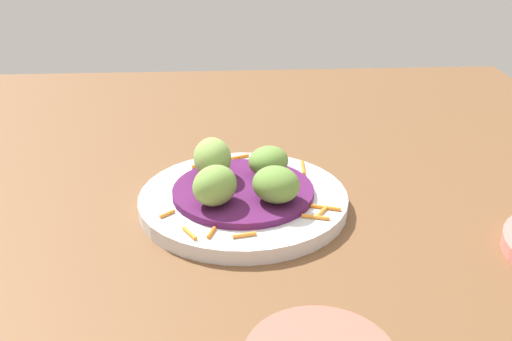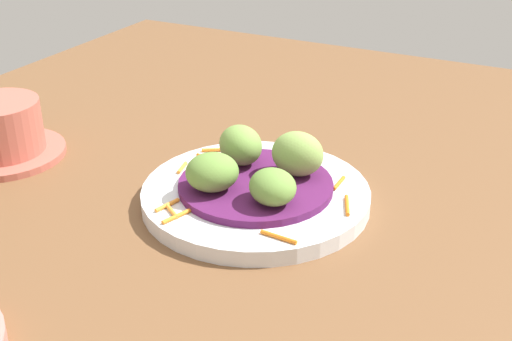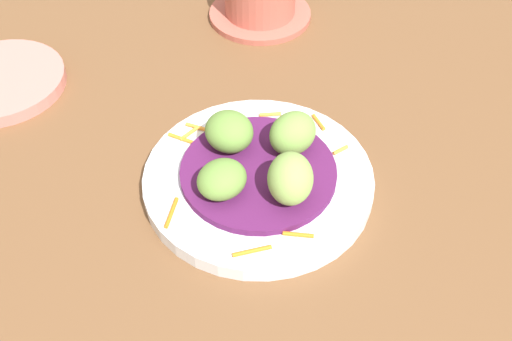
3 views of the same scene
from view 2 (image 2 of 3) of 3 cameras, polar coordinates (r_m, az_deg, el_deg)
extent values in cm
cube|color=brown|center=(70.38, 1.48, -2.84)|extent=(110.00, 110.00, 2.00)
cylinder|color=silver|center=(68.13, -0.02, -2.14)|extent=(23.25, 23.25, 1.65)
cylinder|color=#51194C|center=(67.55, -0.02, -1.24)|extent=(15.71, 15.71, 0.78)
cylinder|color=orange|center=(64.89, 7.79, -2.96)|extent=(1.73, 3.49, 0.40)
cylinder|color=orange|center=(62.94, -6.82, -3.91)|extent=(1.42, 3.19, 0.40)
cylinder|color=orange|center=(73.99, -4.56, 1.14)|extent=(1.88, 0.99, 0.40)
cylinder|color=orange|center=(63.84, -7.22, -3.46)|extent=(2.41, 1.86, 0.40)
cylinder|color=orange|center=(75.64, -3.72, 1.77)|extent=(2.36, 1.62, 0.40)
cylinder|color=orange|center=(64.90, -7.60, -2.94)|extent=(1.15, 2.89, 0.40)
cylinder|color=orange|center=(68.84, 7.09, -1.07)|extent=(0.40, 2.85, 0.40)
cylinder|color=orange|center=(75.82, -0.13, 1.89)|extent=(1.52, 1.66, 0.40)
cylinder|color=orange|center=(71.88, -6.33, 0.25)|extent=(0.90, 2.41, 0.40)
cylinder|color=orange|center=(59.49, 1.95, -5.70)|extent=(3.61, 0.66, 0.40)
ellipsoid|color=#759E47|center=(70.27, -1.33, 2.19)|extent=(6.74, 6.49, 4.18)
ellipsoid|color=olive|center=(65.22, -3.76, -0.13)|extent=(7.10, 7.03, 3.76)
ellipsoid|color=olive|center=(62.85, 1.43, -1.40)|extent=(6.62, 6.56, 3.33)
ellipsoid|color=#84A851|center=(67.88, 3.57, 1.43)|extent=(5.69, 4.70, 4.66)
cylinder|color=#B75B4C|center=(83.50, -20.66, 1.41)|extent=(13.96, 13.96, 0.80)
cylinder|color=#B75B4C|center=(82.20, -21.04, 3.54)|extent=(9.52, 9.52, 5.99)
camera|label=1|loc=(1.02, -33.17, 22.18)|focal=42.04mm
camera|label=3|loc=(0.61, 48.05, 30.83)|focal=42.39mm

